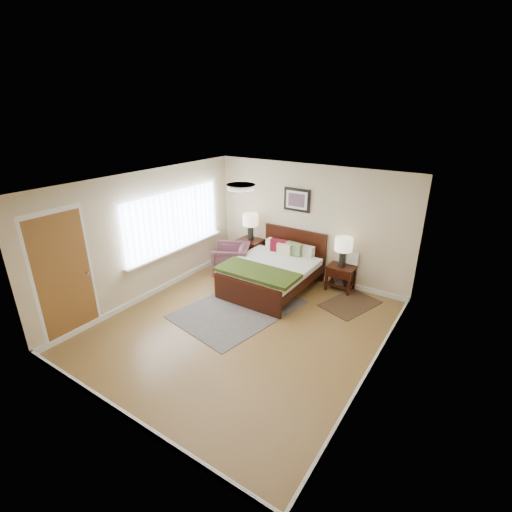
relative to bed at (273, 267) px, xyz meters
The scene contains 18 objects.
floor 1.64m from the bed, 78.53° to the right, with size 5.00×5.00×0.00m, color brown.
back_wall 1.27m from the bed, 72.08° to the left, with size 4.50×0.04×2.50m, color #C0B28B.
front_wall 4.12m from the bed, 85.58° to the right, with size 4.50×0.04×2.50m, color #C0B28B.
left_wall 2.59m from the bed, 141.60° to the right, with size 0.04×5.00×2.50m, color #C0B28B.
right_wall 3.08m from the bed, 30.95° to the right, with size 0.04×5.00×2.50m, color #C0B28B.
ceiling 2.55m from the bed, 78.53° to the right, with size 4.50×5.00×0.02m, color white.
window 2.24m from the bed, 156.07° to the right, with size 0.11×2.72×1.32m.
door 3.85m from the bed, 120.28° to the right, with size 0.06×1.00×2.18m.
ceil_fixture 2.52m from the bed, 78.53° to the right, with size 0.44×0.44×0.08m.
bed is the anchor object (origin of this frame).
wall_art 1.54m from the bed, 89.96° to the left, with size 0.62×0.05×0.50m.
nightstand_left 1.29m from the bed, 146.37° to the left, with size 0.56×0.50×0.67m.
nightstand_right 1.41m from the bed, 31.12° to the left, with size 0.54×0.40×0.53m.
lamp_left 1.43m from the bed, 145.56° to the left, with size 0.36×0.36×0.61m.
lamp_right 1.48m from the bed, 31.54° to the left, with size 0.36×0.36×0.61m.
armchair 1.16m from the bed, behind, with size 0.76×0.79×0.71m, color brown.
rug_persian 1.21m from the bed, 95.19° to the right, with size 1.62×2.28×0.01m, color #0D2142.
rug_navy 1.69m from the bed, ahead, with size 0.74×1.12×0.01m, color black.
Camera 1 is at (3.25, -4.50, 3.61)m, focal length 26.00 mm.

